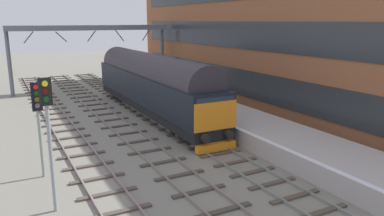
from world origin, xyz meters
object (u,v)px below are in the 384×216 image
signal_post_mid (38,116)px  diesel_locomotive (151,83)px  signal_post_near (49,129)px  waiting_passenger (197,91)px  platform_number_sign (227,99)px

signal_post_mid → diesel_locomotive: bearing=44.1°
signal_post_near → signal_post_mid: bearing=90.0°
signal_post_near → signal_post_mid: signal_post_near is taller
diesel_locomotive → signal_post_mid: size_ratio=4.29×
diesel_locomotive → waiting_passenger: (2.71, -2.27, -0.49)m
signal_post_mid → platform_number_sign: 10.94m
signal_post_mid → platform_number_sign: signal_post_mid is taller
platform_number_sign → waiting_passenger: bearing=82.2°
signal_post_near → platform_number_sign: 11.94m
diesel_locomotive → platform_number_sign: size_ratio=9.00×
signal_post_mid → waiting_passenger: bearing=28.6°
signal_post_near → waiting_passenger: signal_post_near is taller
signal_post_near → platform_number_sign: (10.86, 4.90, -0.86)m
signal_post_near → platform_number_sign: size_ratio=2.42×
signal_post_mid → waiting_passenger: 13.17m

